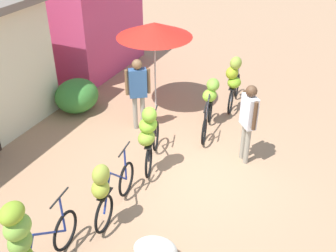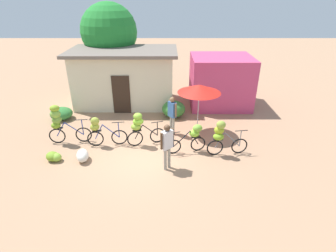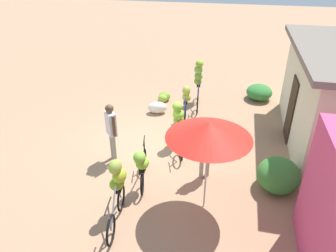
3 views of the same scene
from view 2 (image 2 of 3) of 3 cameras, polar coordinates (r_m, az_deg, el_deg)
The scene contains 16 objects.
ground_plane at distance 10.44m, azimuth -4.83°, elevation -6.58°, with size 60.00×60.00×0.00m, color #A77E5E.
building_low at distance 15.16m, azimuth -9.10°, elevation 10.31°, with size 5.73×3.33×3.01m.
shop_pink at distance 15.08m, azimuth 11.25°, elevation 9.34°, with size 3.20×2.80×2.69m, color #CC416F.
tree_behind_building at distance 16.77m, azimuth -12.31°, elevation 19.05°, with size 3.26×3.26×5.29m.
hedge_bush_front_left at distance 14.34m, azimuth -21.68°, elevation 2.53°, with size 1.10×1.02×0.60m, color #337A35.
hedge_bush_front_right at distance 13.54m, azimuth 1.34°, elevation 3.65°, with size 1.17×1.06×0.83m, color #377B31.
market_umbrella at distance 11.40m, azimuth 6.83°, elevation 7.91°, with size 1.85×1.85×2.26m.
bicycle_leftmost at distance 11.72m, azimuth -22.00°, elevation 0.90°, with size 1.74×0.43×1.71m.
bicycle_near_pile at distance 11.14m, azimuth -14.11°, elevation -0.80°, with size 1.63×0.42×1.29m.
bicycle_center_loaded at distance 10.84m, azimuth -5.84°, elevation -0.08°, with size 1.55×0.59×1.47m.
bicycle_by_shop at distance 10.43m, azimuth 5.30°, elevation -2.14°, with size 1.58×0.45×1.18m.
bicycle_rightmost at distance 10.33m, azimuth 11.59°, elevation -2.08°, with size 1.63×0.41×1.47m.
banana_pile_on_ground at distance 10.98m, azimuth -23.06°, elevation -6.04°, with size 0.73×0.62×0.36m.
produce_sack at distance 10.58m, azimuth -17.66°, elevation -6.00°, with size 0.70×0.44×0.44m, color silver.
person_vendor at distance 9.19m, azimuth -0.07°, elevation -3.50°, with size 0.45×0.41×1.76m.
person_bystander at distance 11.56m, azimuth 1.04°, elevation 3.09°, with size 0.39×0.49×1.76m.
Camera 2 is at (0.89, -8.70, 5.70)m, focal length 28.54 mm.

